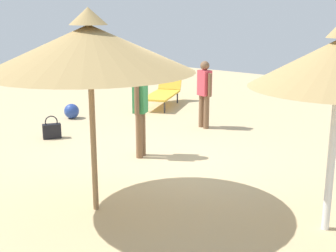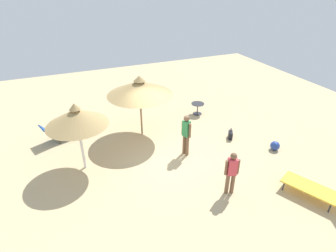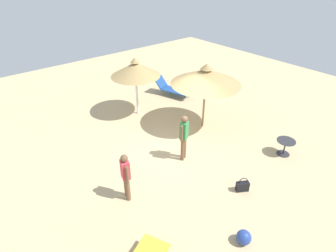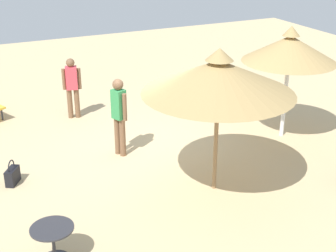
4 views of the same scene
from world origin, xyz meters
TOP-DOWN VIEW (x-y plane):
  - ground at (0.00, 0.00)m, footprint 24.00×24.00m
  - parasol_umbrella_edge at (-0.47, 1.68)m, footprint 2.73×2.73m
  - lounge_chair_front at (3.38, -4.36)m, footprint 1.46×2.13m
  - person_standing_far_right at (0.99, -2.97)m, footprint 0.46×0.29m
  - person_standing_far_left at (0.65, -0.44)m, footprint 0.30×0.42m
  - handbag at (2.98, -0.13)m, footprint 0.34×0.41m
  - beach_ball at (4.13, -1.59)m, footprint 0.38×0.38m

SIDE VIEW (x-z plane):
  - ground at x=0.00m, z-range -0.10..0.00m
  - handbag at x=2.98m, z-range -0.08..0.43m
  - beach_ball at x=4.13m, z-range 0.00..0.38m
  - lounge_chair_front at x=3.38m, z-range -0.06..0.94m
  - person_standing_far_right at x=0.99m, z-range 0.10..1.67m
  - person_standing_far_left at x=0.65m, z-range 0.12..1.84m
  - parasol_umbrella_edge at x=-0.47m, z-range 0.86..3.58m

